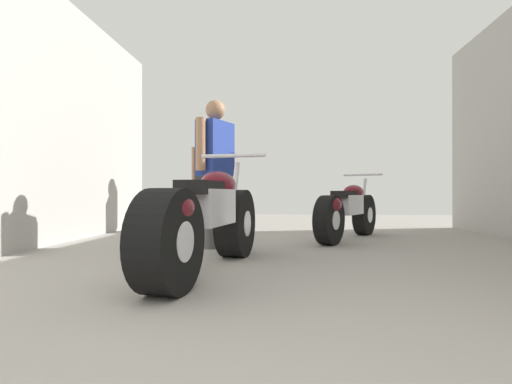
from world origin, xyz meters
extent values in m
plane|color=gray|center=(0.00, 3.18, 0.00)|extent=(15.27, 15.27, 0.00)
cube|color=#A3A099|center=(-2.87, 3.18, 1.52)|extent=(0.08, 7.00, 3.05)
cylinder|color=black|center=(-0.57, 3.19, 0.32)|extent=(0.33, 0.67, 0.64)
cylinder|color=silver|center=(-0.57, 3.19, 0.32)|extent=(0.28, 0.28, 0.25)
cylinder|color=black|center=(-0.79, 1.75, 0.32)|extent=(0.33, 0.67, 0.64)
cylinder|color=silver|center=(-0.79, 1.75, 0.32)|extent=(0.28, 0.28, 0.25)
cube|color=silver|center=(-0.68, 2.47, 0.50)|extent=(0.34, 0.67, 0.28)
ellipsoid|color=#5B0F19|center=(-0.65, 2.69, 0.69)|extent=(0.34, 0.56, 0.22)
cube|color=black|center=(-0.71, 2.29, 0.66)|extent=(0.29, 0.51, 0.10)
ellipsoid|color=#5B0F19|center=(-0.78, 1.80, 0.52)|extent=(0.33, 0.48, 0.24)
cylinder|color=silver|center=(-0.58, 3.15, 0.62)|extent=(0.09, 0.26, 0.59)
cylinder|color=silver|center=(-0.58, 3.11, 0.97)|extent=(0.62, 0.13, 0.04)
cylinder|color=silver|center=(-0.86, 2.19, 0.23)|extent=(0.17, 0.56, 0.09)
cylinder|color=black|center=(1.04, 5.33, 0.29)|extent=(0.43, 0.60, 0.59)
cylinder|color=silver|center=(1.04, 5.33, 0.29)|extent=(0.27, 0.28, 0.22)
cylinder|color=black|center=(0.42, 4.15, 0.29)|extent=(0.43, 0.60, 0.59)
cylinder|color=silver|center=(0.42, 4.15, 0.29)|extent=(0.27, 0.28, 0.22)
cube|color=silver|center=(0.73, 4.74, 0.46)|extent=(0.47, 0.62, 0.26)
ellipsoid|color=#5B0F19|center=(0.83, 4.92, 0.62)|extent=(0.44, 0.53, 0.20)
cube|color=black|center=(0.65, 4.59, 0.60)|extent=(0.39, 0.48, 0.09)
ellipsoid|color=#5B0F19|center=(0.44, 4.19, 0.48)|extent=(0.40, 0.47, 0.22)
cylinder|color=silver|center=(1.03, 5.29, 0.57)|extent=(0.15, 0.23, 0.53)
cylinder|color=silver|center=(1.01, 5.26, 0.88)|extent=(0.52, 0.30, 0.03)
cylinder|color=silver|center=(0.49, 4.56, 0.21)|extent=(0.31, 0.48, 0.08)
cylinder|color=#4C4C4C|center=(-0.93, 3.73, 0.40)|extent=(0.20, 0.20, 0.80)
cylinder|color=#4C4C4C|center=(-0.85, 3.91, 0.40)|extent=(0.20, 0.20, 0.80)
cube|color=navy|center=(-0.89, 3.82, 1.11)|extent=(0.40, 0.50, 0.62)
cylinder|color=#9E7051|center=(-1.00, 3.57, 1.14)|extent=(0.14, 0.14, 0.56)
cylinder|color=#9E7051|center=(-0.78, 4.08, 1.14)|extent=(0.14, 0.14, 0.56)
sphere|color=#9E7051|center=(-0.89, 3.82, 1.55)|extent=(0.22, 0.22, 0.22)
cylinder|color=#384766|center=(-1.45, 5.83, 0.39)|extent=(0.17, 0.17, 0.78)
cylinder|color=#384766|center=(-1.26, 5.79, 0.39)|extent=(0.17, 0.17, 0.78)
cube|color=#2D2D33|center=(-1.35, 5.81, 1.08)|extent=(0.47, 0.31, 0.60)
cylinder|color=#9E7051|center=(-1.62, 5.86, 1.10)|extent=(0.12, 0.12, 0.55)
cylinder|color=#9E7051|center=(-1.09, 5.76, 1.10)|extent=(0.12, 0.12, 0.55)
sphere|color=black|center=(-1.35, 5.81, 1.50)|extent=(0.22, 0.22, 0.22)
sphere|color=black|center=(-1.35, 5.81, 1.52)|extent=(0.25, 0.25, 0.25)
camera|label=1|loc=(-0.06, -0.59, 0.61)|focal=27.76mm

